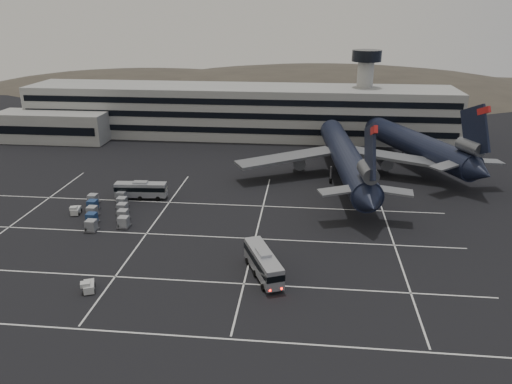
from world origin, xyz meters
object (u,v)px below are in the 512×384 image
bus_near (263,262)px  uld_cluster (108,210)px  tug_a (76,210)px  trijet_main (346,157)px  bus_far (141,189)px

bus_near → uld_cluster: 34.87m
bus_near → uld_cluster: (-29.66, 18.31, -1.15)m
tug_a → bus_near: bearing=-37.5°
trijet_main → uld_cluster: bearing=-156.9°
tug_a → trijet_main: bearing=15.0°
bus_near → tug_a: (-35.54, 18.14, -1.38)m
bus_near → tug_a: 39.93m
bus_far → uld_cluster: (-3.37, -8.64, -0.97)m
trijet_main → bus_far: 42.69m
trijet_main → uld_cluster: size_ratio=3.51×
trijet_main → bus_far: (-39.96, -14.66, -3.34)m
bus_near → tug_a: bus_near is taller
trijet_main → bus_near: bearing=-113.3°
trijet_main → tug_a: bearing=-159.7°
bus_near → bus_far: 37.65m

